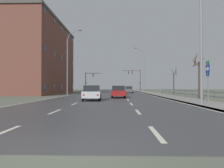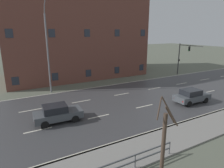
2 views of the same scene
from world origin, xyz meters
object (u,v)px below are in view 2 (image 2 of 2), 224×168
(car_mid_centre, at_px, (192,96))
(car_far_left, at_px, (58,113))
(street_lamp_left_bank, at_px, (48,49))
(traffic_signal_left, at_px, (183,54))
(brick_building, at_px, (74,34))

(car_mid_centre, height_order, car_far_left, same)
(street_lamp_left_bank, xyz_separation_m, car_far_left, (8.95, -1.33, -4.82))
(traffic_signal_left, relative_size, car_far_left, 1.35)
(street_lamp_left_bank, bearing_deg, car_far_left, -8.45)
(street_lamp_left_bank, height_order, brick_building, brick_building)
(car_mid_centre, bearing_deg, brick_building, -159.87)
(traffic_signal_left, distance_m, car_far_left, 26.37)
(car_mid_centre, bearing_deg, car_far_left, -97.12)
(car_mid_centre, bearing_deg, street_lamp_left_bank, -128.82)
(traffic_signal_left, distance_m, brick_building, 19.88)
(car_mid_centre, relative_size, car_far_left, 1.00)
(street_lamp_left_bank, distance_m, car_mid_centre, 17.87)
(brick_building, bearing_deg, car_far_left, -23.21)
(car_mid_centre, xyz_separation_m, car_far_left, (-2.45, -14.22, 0.00))
(street_lamp_left_bank, bearing_deg, car_mid_centre, 48.53)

